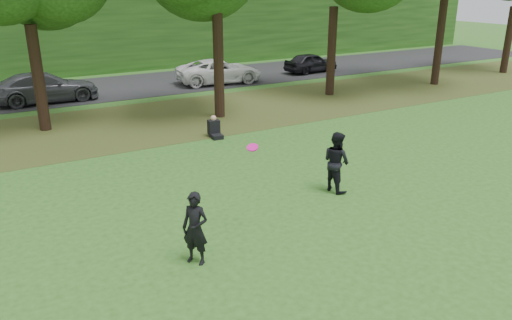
{
  "coord_description": "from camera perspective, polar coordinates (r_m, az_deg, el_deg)",
  "views": [
    {
      "loc": [
        -5.26,
        -7.05,
        5.64
      ],
      "look_at": [
        0.75,
        3.42,
        1.3
      ],
      "focal_mm": 35.0,
      "sensor_mm": 36.0,
      "label": 1
    }
  ],
  "objects": [
    {
      "name": "ground",
      "position": [
        10.45,
        5.95,
        -13.02
      ],
      "size": [
        120.0,
        120.0,
        0.0
      ],
      "primitive_type": "plane",
      "color": "#294F18",
      "rests_on": "ground"
    },
    {
      "name": "parked_cars",
      "position": [
        27.45,
        -21.24,
        8.14
      ],
      "size": [
        34.45,
        3.76,
        1.54
      ],
      "color": "black",
      "rests_on": "street"
    },
    {
      "name": "far_hedge",
      "position": [
        34.59,
        -21.58,
        13.23
      ],
      "size": [
        70.0,
        3.0,
        5.0
      ],
      "primitive_type": "cube",
      "color": "#193F12",
      "rests_on": "ground"
    },
    {
      "name": "leaf_litter",
      "position": [
        21.48,
        -14.64,
        3.91
      ],
      "size": [
        60.0,
        7.0,
        0.01
      ],
      "primitive_type": "cube",
      "color": "#453A18",
      "rests_on": "ground"
    },
    {
      "name": "seated_person",
      "position": [
        19.16,
        -4.77,
        3.56
      ],
      "size": [
        0.48,
        0.77,
        0.83
      ],
      "rotation": [
        0.0,
        0.0,
        -0.1
      ],
      "color": "black",
      "rests_on": "ground"
    },
    {
      "name": "player_left",
      "position": [
        10.52,
        -6.96,
        -7.78
      ],
      "size": [
        0.66,
        0.69,
        1.6
      ],
      "primitive_type": "imported",
      "rotation": [
        0.0,
        0.0,
        -0.9
      ],
      "color": "black",
      "rests_on": "ground"
    },
    {
      "name": "street",
      "position": [
        29.09,
        -19.02,
        7.54
      ],
      "size": [
        70.0,
        7.0,
        0.02
      ],
      "primitive_type": "cube",
      "color": "black",
      "rests_on": "ground"
    },
    {
      "name": "player_right",
      "position": [
        14.17,
        9.17,
        -0.18
      ],
      "size": [
        0.73,
        0.89,
        1.73
      ],
      "primitive_type": "imported",
      "rotation": [
        0.0,
        0.0,
        1.66
      ],
      "color": "black",
      "rests_on": "ground"
    },
    {
      "name": "frisbee",
      "position": [
        11.41,
        -0.41,
        1.45
      ],
      "size": [
        0.28,
        0.28,
        0.17
      ],
      "color": "#DA128D",
      "rests_on": "ground"
    }
  ]
}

